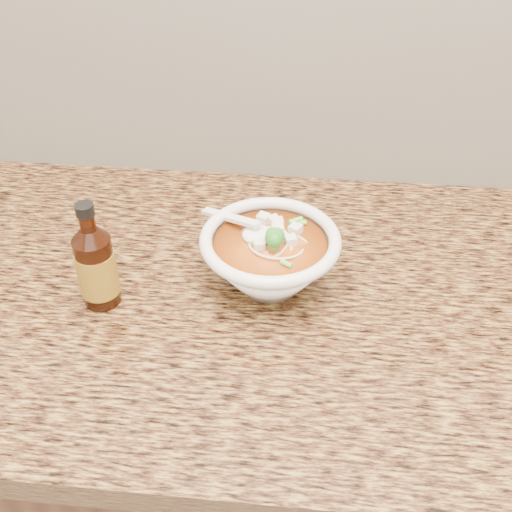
# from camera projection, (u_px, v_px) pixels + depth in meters

# --- Properties ---
(cabinet) EXTENTS (4.00, 0.65, 0.86)m
(cabinet) POSITION_uv_depth(u_px,v_px,m) (304.00, 472.00, 1.23)
(cabinet) COLOR #381D10
(cabinet) RESTS_ON ground
(counter_slab) EXTENTS (4.00, 0.68, 0.04)m
(counter_slab) POSITION_uv_depth(u_px,v_px,m) (318.00, 301.00, 0.94)
(counter_slab) COLOR olive
(counter_slab) RESTS_ON cabinet
(soup_bowl) EXTENTS (0.21, 0.20, 0.11)m
(soup_bowl) POSITION_uv_depth(u_px,v_px,m) (270.00, 259.00, 0.91)
(soup_bowl) COLOR white
(soup_bowl) RESTS_ON counter_slab
(hot_sauce_bottle) EXTENTS (0.07, 0.07, 0.16)m
(hot_sauce_bottle) POSITION_uv_depth(u_px,v_px,m) (96.00, 267.00, 0.88)
(hot_sauce_bottle) COLOR #3B1408
(hot_sauce_bottle) RESTS_ON counter_slab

